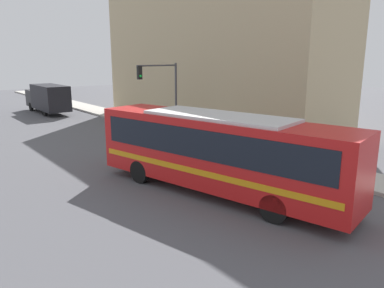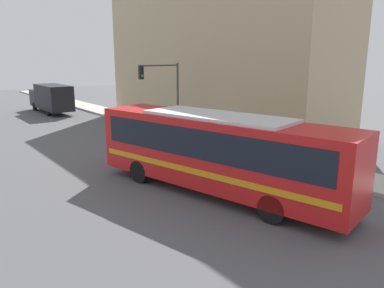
{
  "view_description": "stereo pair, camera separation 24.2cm",
  "coord_description": "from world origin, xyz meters",
  "px_view_note": "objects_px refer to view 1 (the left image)",
  "views": [
    {
      "loc": [
        -10.76,
        -11.43,
        5.7
      ],
      "look_at": [
        0.39,
        2.71,
        1.47
      ],
      "focal_mm": 35.0,
      "sensor_mm": 36.0,
      "label": 1
    },
    {
      "loc": [
        -10.57,
        -11.58,
        5.7
      ],
      "look_at": [
        0.39,
        2.71,
        1.47
      ],
      "focal_mm": 35.0,
      "sensor_mm": 36.0,
      "label": 2
    }
  ],
  "objects_px": {
    "delivery_truck": "(48,98)",
    "pedestrian_near_corner": "(153,113)",
    "city_bus": "(218,149)",
    "pedestrian_mid_block": "(162,116)",
    "fire_hydrant": "(244,145)",
    "traffic_light_pole": "(163,86)",
    "parking_meter": "(176,122)"
  },
  "relations": [
    {
      "from": "delivery_truck",
      "to": "traffic_light_pole",
      "type": "relative_size",
      "value": 1.56
    },
    {
      "from": "city_bus",
      "to": "pedestrian_mid_block",
      "type": "bearing_deg",
      "value": 52.35
    },
    {
      "from": "city_bus",
      "to": "parking_meter",
      "type": "distance_m",
      "value": 12.31
    },
    {
      "from": "fire_hydrant",
      "to": "pedestrian_mid_block",
      "type": "height_order",
      "value": "pedestrian_mid_block"
    },
    {
      "from": "parking_meter",
      "to": "fire_hydrant",
      "type": "bearing_deg",
      "value": -90.0
    },
    {
      "from": "traffic_light_pole",
      "to": "pedestrian_mid_block",
      "type": "height_order",
      "value": "traffic_light_pole"
    },
    {
      "from": "city_bus",
      "to": "fire_hydrant",
      "type": "relative_size",
      "value": 16.15
    },
    {
      "from": "traffic_light_pole",
      "to": "pedestrian_near_corner",
      "type": "distance_m",
      "value": 5.82
    },
    {
      "from": "parking_meter",
      "to": "pedestrian_near_corner",
      "type": "bearing_deg",
      "value": 77.05
    },
    {
      "from": "city_bus",
      "to": "traffic_light_pole",
      "type": "distance_m",
      "value": 12.13
    },
    {
      "from": "fire_hydrant",
      "to": "parking_meter",
      "type": "xyz_separation_m",
      "value": [
        0.0,
        6.89,
        0.44
      ]
    },
    {
      "from": "parking_meter",
      "to": "pedestrian_mid_block",
      "type": "height_order",
      "value": "pedestrian_mid_block"
    },
    {
      "from": "delivery_truck",
      "to": "pedestrian_mid_block",
      "type": "relative_size",
      "value": 4.66
    },
    {
      "from": "city_bus",
      "to": "pedestrian_near_corner",
      "type": "distance_m",
      "value": 17.2
    },
    {
      "from": "delivery_truck",
      "to": "pedestrian_near_corner",
      "type": "xyz_separation_m",
      "value": [
        4.87,
        -12.39,
        -0.63
      ]
    },
    {
      "from": "pedestrian_near_corner",
      "to": "pedestrian_mid_block",
      "type": "distance_m",
      "value": 2.06
    },
    {
      "from": "delivery_truck",
      "to": "parking_meter",
      "type": "bearing_deg",
      "value": -77.76
    },
    {
      "from": "delivery_truck",
      "to": "pedestrian_near_corner",
      "type": "height_order",
      "value": "delivery_truck"
    },
    {
      "from": "fire_hydrant",
      "to": "traffic_light_pole",
      "type": "xyz_separation_m",
      "value": [
        -1.0,
        7.08,
        3.13
      ]
    },
    {
      "from": "delivery_truck",
      "to": "fire_hydrant",
      "type": "height_order",
      "value": "delivery_truck"
    },
    {
      "from": "fire_hydrant",
      "to": "traffic_light_pole",
      "type": "height_order",
      "value": "traffic_light_pole"
    },
    {
      "from": "fire_hydrant",
      "to": "traffic_light_pole",
      "type": "relative_size",
      "value": 0.15
    },
    {
      "from": "delivery_truck",
      "to": "pedestrian_near_corner",
      "type": "bearing_deg",
      "value": -68.53
    },
    {
      "from": "fire_hydrant",
      "to": "pedestrian_mid_block",
      "type": "bearing_deg",
      "value": 85.77
    },
    {
      "from": "delivery_truck",
      "to": "city_bus",
      "type": "bearing_deg",
      "value": -93.99
    },
    {
      "from": "pedestrian_near_corner",
      "to": "fire_hydrant",
      "type": "bearing_deg",
      "value": -95.45
    },
    {
      "from": "traffic_light_pole",
      "to": "pedestrian_mid_block",
      "type": "xyz_separation_m",
      "value": [
        1.72,
        2.68,
        -2.63
      ]
    },
    {
      "from": "fire_hydrant",
      "to": "pedestrian_near_corner",
      "type": "bearing_deg",
      "value": 84.55
    },
    {
      "from": "delivery_truck",
      "to": "pedestrian_mid_block",
      "type": "bearing_deg",
      "value": -72.76
    },
    {
      "from": "pedestrian_near_corner",
      "to": "city_bus",
      "type": "bearing_deg",
      "value": -113.46
    },
    {
      "from": "city_bus",
      "to": "delivery_truck",
      "type": "bearing_deg",
      "value": 73.45
    },
    {
      "from": "city_bus",
      "to": "traffic_light_pole",
      "type": "relative_size",
      "value": 2.34
    }
  ]
}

